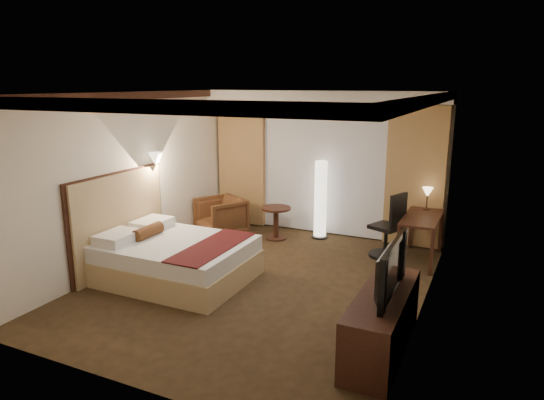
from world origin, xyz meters
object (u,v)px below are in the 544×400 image
at_px(dresser, 382,322).
at_px(armchair, 221,215).
at_px(television, 383,264).
at_px(desk, 420,238).
at_px(bed, 177,260).
at_px(side_table, 276,223).
at_px(floor_lamp, 320,200).
at_px(office_chair, 387,224).

bearing_deg(dresser, armchair, 142.80).
distance_m(dresser, television, 0.65).
bearing_deg(television, desk, 0.58).
height_order(bed, side_table, side_table).
relative_size(bed, side_table, 3.41).
distance_m(bed, desk, 3.88).
bearing_deg(desk, side_table, 178.79).
relative_size(floor_lamp, desk, 1.18).
distance_m(bed, television, 3.28).
xyz_separation_m(office_chair, dresser, (0.60, -2.95, -0.23)).
relative_size(desk, dresser, 0.73).
bearing_deg(office_chair, television, -55.99).
height_order(side_table, dresser, dresser).
height_order(armchair, side_table, armchair).
height_order(armchair, desk, armchair).
xyz_separation_m(floor_lamp, television, (1.90, -3.46, 0.25)).
bearing_deg(office_chair, floor_lamp, -177.75).
height_order(floor_lamp, office_chair, floor_lamp).
distance_m(side_table, dresser, 4.05).
relative_size(bed, office_chair, 1.84).
bearing_deg(armchair, side_table, 44.45).
bearing_deg(side_table, dresser, -49.08).
relative_size(side_table, desk, 0.49).
relative_size(office_chair, dresser, 0.65).
distance_m(office_chair, dresser, 3.02).
distance_m(armchair, dresser, 4.62).
bearing_deg(dresser, television, 180.00).
bearing_deg(television, floor_lamp, 28.99).
height_order(side_table, television, television).
xyz_separation_m(bed, dresser, (3.16, -0.68, 0.03)).
relative_size(office_chair, television, 1.00).
distance_m(desk, television, 3.06).
bearing_deg(bed, office_chair, 41.51).
bearing_deg(floor_lamp, television, -61.20).
height_order(bed, office_chair, office_chair).
xyz_separation_m(side_table, office_chair, (2.05, -0.10, 0.26)).
bearing_deg(side_table, floor_lamp, 29.46).
bearing_deg(bed, desk, 36.71).
xyz_separation_m(bed, floor_lamp, (1.23, 2.78, 0.43)).
bearing_deg(dresser, side_table, 130.92).
xyz_separation_m(side_table, dresser, (2.65, -3.06, 0.03)).
relative_size(bed, floor_lamp, 1.40).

